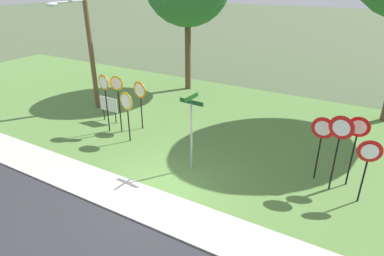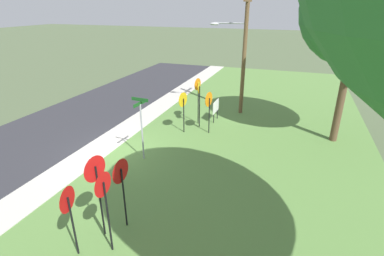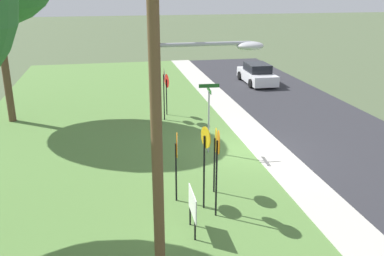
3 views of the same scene
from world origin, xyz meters
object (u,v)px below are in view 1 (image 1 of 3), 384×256
at_px(yield_sign_far_left, 368,158).
at_px(street_name_post, 191,126).
at_px(yield_sign_near_left, 357,136).
at_px(yield_sign_near_right, 322,134).
at_px(stop_sign_far_left, 105,91).
at_px(stop_sign_near_left, 118,92).
at_px(stop_sign_near_right, 140,95).
at_px(utility_pole, 86,30).
at_px(yield_sign_far_right, 340,136).
at_px(notice_board, 109,106).
at_px(stop_sign_far_center, 127,106).

relative_size(yield_sign_far_left, street_name_post, 0.76).
bearing_deg(yield_sign_near_left, yield_sign_near_right, -170.46).
xyz_separation_m(stop_sign_far_left, street_name_post, (4.93, -0.91, -0.23)).
distance_m(stop_sign_far_left, street_name_post, 5.02).
bearing_deg(yield_sign_near_left, stop_sign_near_left, -175.50).
height_order(stop_sign_near_right, utility_pole, utility_pole).
distance_m(yield_sign_near_left, yield_sign_far_right, 0.74).
xyz_separation_m(stop_sign_near_right, notice_board, (-1.89, -0.12, -0.83)).
bearing_deg(stop_sign_far_center, yield_sign_far_right, 15.24).
relative_size(stop_sign_far_center, yield_sign_near_right, 0.95).
xyz_separation_m(stop_sign_far_left, yield_sign_far_right, (9.61, 0.24, 0.07)).
bearing_deg(stop_sign_near_left, yield_sign_far_right, -10.82).
bearing_deg(stop_sign_near_right, utility_pole, 177.50).
relative_size(stop_sign_near_left, utility_pole, 0.35).
height_order(street_name_post, notice_board, street_name_post).
bearing_deg(stop_sign_far_center, notice_board, 162.93).
xyz_separation_m(yield_sign_far_left, yield_sign_far_right, (-0.90, 0.25, 0.40)).
bearing_deg(yield_sign_far_left, stop_sign_near_left, 167.38).
height_order(stop_sign_near_left, yield_sign_far_left, stop_sign_near_left).
relative_size(stop_sign_near_right, street_name_post, 0.80).
xyz_separation_m(stop_sign_far_left, notice_board, (-0.75, 0.89, -1.11)).
height_order(stop_sign_far_center, street_name_post, street_name_post).
xyz_separation_m(stop_sign_far_center, yield_sign_near_right, (7.55, 0.98, 0.13)).
relative_size(stop_sign_near_right, yield_sign_near_left, 0.91).
bearing_deg(yield_sign_far_right, yield_sign_far_left, -5.97).
height_order(yield_sign_near_right, utility_pole, utility_pole).
relative_size(yield_sign_near_right, utility_pole, 0.31).
xyz_separation_m(stop_sign_far_center, yield_sign_far_left, (9.03, 0.31, -0.01)).
bearing_deg(yield_sign_near_left, utility_pole, 176.46).
xyz_separation_m(stop_sign_far_center, yield_sign_near_left, (8.58, 1.13, 0.26)).
height_order(yield_sign_far_left, utility_pole, utility_pole).
distance_m(yield_sign_near_left, yield_sign_far_left, 0.98).
relative_size(stop_sign_far_center, street_name_post, 0.78).
xyz_separation_m(yield_sign_near_right, utility_pole, (-11.73, 1.20, 2.39)).
bearing_deg(yield_sign_near_right, stop_sign_near_left, -173.39).
distance_m(stop_sign_far_center, yield_sign_far_left, 9.04).
distance_m(stop_sign_far_center, yield_sign_near_left, 8.66).
relative_size(stop_sign_near_left, yield_sign_near_left, 1.05).
xyz_separation_m(stop_sign_near_right, utility_pole, (-3.83, 0.85, 2.48)).
relative_size(yield_sign_far_right, utility_pole, 0.35).
bearing_deg(stop_sign_far_center, street_name_post, 1.53).
bearing_deg(stop_sign_near_left, stop_sign_far_left, -164.68).
height_order(stop_sign_far_center, yield_sign_near_right, yield_sign_near_right).
bearing_deg(street_name_post, yield_sign_far_right, 17.87).
bearing_deg(yield_sign_far_left, yield_sign_far_right, 153.35).
relative_size(yield_sign_near_right, yield_sign_far_left, 1.08).
distance_m(stop_sign_near_right, yield_sign_near_left, 8.93).
bearing_deg(utility_pole, street_name_post, -19.96).
xyz_separation_m(street_name_post, notice_board, (-5.69, 1.80, -0.88)).
height_order(yield_sign_near_right, yield_sign_far_right, yield_sign_far_right).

